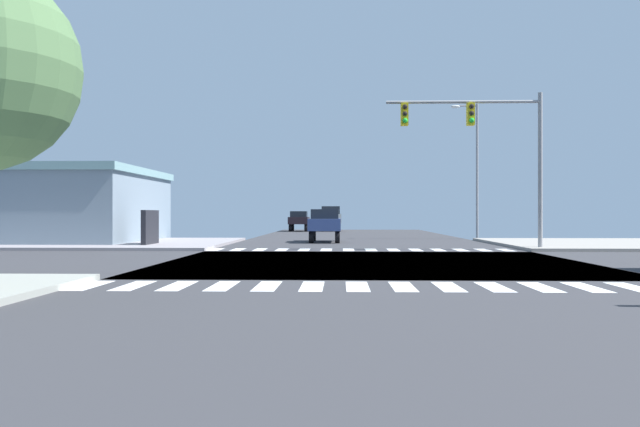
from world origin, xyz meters
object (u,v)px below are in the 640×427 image
at_px(suv_leading_2, 331,216).
at_px(sedan_middle_2, 325,223).
at_px(sedan_farside_1, 299,219).
at_px(street_lamp, 474,159).
at_px(bank_building, 57,206).
at_px(traffic_signal_mast, 481,134).

relative_size(suv_leading_2, sedan_middle_2, 1.07).
bearing_deg(sedan_farside_1, street_lamp, 123.94).
height_order(sedan_farside_1, suv_leading_2, suv_leading_2).
relative_size(bank_building, sedan_farside_1, 2.75).
distance_m(bank_building, sedan_middle_2, 15.05).
bearing_deg(street_lamp, sedan_farside_1, 123.94).
bearing_deg(street_lamp, traffic_signal_mast, -100.21).
bearing_deg(traffic_signal_mast, sedan_middle_2, 132.18).
relative_size(sedan_farside_1, suv_leading_2, 0.93).
bearing_deg(sedan_middle_2, traffic_signal_mast, 132.18).
bearing_deg(sedan_farside_1, suv_leading_2, -169.60).
bearing_deg(sedan_farside_1, traffic_signal_mast, 108.01).
xyz_separation_m(traffic_signal_mast, sedan_farside_1, (-10.19, 31.35, -4.09)).
bearing_deg(suv_leading_2, street_lamp, 116.41).
distance_m(street_lamp, sedan_middle_2, 11.40).
bearing_deg(suv_leading_2, sedan_farside_1, 10.40).
distance_m(street_lamp, suv_leading_2, 21.67).
height_order(traffic_signal_mast, bank_building, traffic_signal_mast).
bearing_deg(traffic_signal_mast, bank_building, 163.85).
bearing_deg(sedan_middle_2, suv_leading_2, -90.00).
height_order(suv_leading_2, sedan_middle_2, suv_leading_2).
distance_m(sedan_farside_1, suv_leading_2, 3.06).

